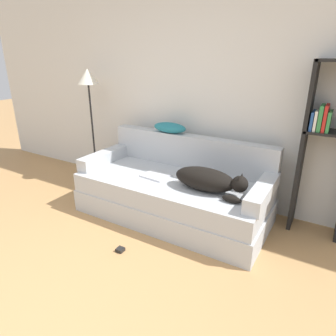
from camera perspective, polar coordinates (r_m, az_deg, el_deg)
wall_back at (r=3.59m, az=6.01°, el=15.10°), size 7.25×0.06×2.70m
couch at (r=3.32m, az=0.85°, el=-5.62°), size 2.06×0.96×0.46m
couch_backrest at (r=3.50m, az=4.24°, el=3.19°), size 2.02×0.15×0.38m
couch_arm_left at (r=3.73m, az=-11.99°, el=2.03°), size 0.15×0.77×0.14m
couch_arm_right at (r=2.88m, az=17.58°, el=-4.41°), size 0.15×0.77×0.14m
dog at (r=2.93m, az=7.65°, el=-2.24°), size 0.74×0.31×0.23m
laptop at (r=3.27m, az=-2.41°, el=-1.50°), size 0.30×0.24×0.02m
throw_pillow at (r=3.55m, az=0.34°, el=7.70°), size 0.42×0.19×0.12m
bookshelf at (r=3.15m, az=28.17°, el=4.37°), size 0.47×0.26×1.67m
floor_lamp at (r=4.11m, az=-14.80°, el=13.82°), size 0.27×0.27×1.53m
power_adapter at (r=2.91m, az=-9.08°, el=-15.12°), size 0.07×0.07×0.03m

